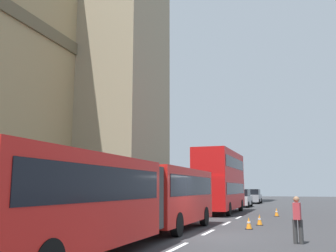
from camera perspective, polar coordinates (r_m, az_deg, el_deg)
name	(u,v)px	position (r m, az deg, el deg)	size (l,w,h in m)	color
ground_plane	(201,236)	(16.40, 5.10, -16.38)	(160.00, 160.00, 0.00)	#333335
lane_centre_marking	(195,239)	(15.49, 4.20, -16.79)	(25.20, 0.16, 0.01)	silver
articulated_bus	(133,195)	(14.47, -5.39, -10.38)	(16.34, 2.54, 2.90)	red
double_decker_bus	(221,179)	(30.94, 8.02, -8.03)	(9.51, 2.54, 4.90)	red
sedan_lead	(242,198)	(41.27, 11.17, -10.77)	(4.40, 1.86, 1.85)	#B7B7BC
sedan_trailing	(253,196)	(51.09, 12.90, -10.43)	(4.40, 1.86, 1.85)	gray
traffic_cone_west	(249,223)	(19.29, 12.24, -14.32)	(0.36, 0.36, 0.58)	black
traffic_cone_middle	(260,220)	(21.45, 13.80, -13.75)	(0.36, 0.36, 0.58)	black
traffic_cone_east	(277,212)	(28.39, 16.24, -12.53)	(0.36, 0.36, 0.58)	black
pedestrian_near_cones	(297,218)	(14.75, 19.14, -13.12)	(0.43, 0.36, 1.69)	#333333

